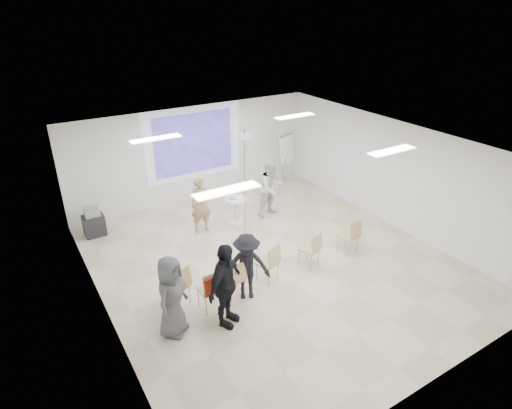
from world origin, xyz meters
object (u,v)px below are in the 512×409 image
chair_left_mid (211,287)px  laptop (233,277)px  chair_right_inner (312,247)px  audience_outer (171,292)px  audience_left (225,280)px  audience_mid (247,263)px  chair_right_far (351,234)px  av_cart (94,223)px  player_right (272,185)px  chair_far_left (179,284)px  flipchart_easel (286,149)px  player_left (201,201)px  chair_left_inner (235,277)px  chair_center (270,261)px  pedestal_table (236,209)px

chair_left_mid → laptop: 0.65m
chair_right_inner → audience_outer: size_ratio=0.47×
audience_left → audience_mid: bearing=1.4°
laptop → audience_mid: bearing=134.6°
chair_right_far → av_cart: (-5.33, 4.38, -0.18)m
player_right → chair_far_left: bearing=-154.1°
chair_left_mid → audience_outer: size_ratio=0.52×
player_right → audience_left: 4.94m
flipchart_easel → player_left: bearing=-178.5°
chair_left_inner → audience_mid: 0.42m
chair_left_mid → laptop: chair_left_mid is taller
flipchart_easel → player_right: bearing=-154.5°
audience_mid → audience_outer: audience_outer is taller
chair_right_inner → flipchart_easel: flipchart_easel is taller
chair_far_left → chair_right_inner: bearing=-26.9°
chair_far_left → chair_center: chair_far_left is taller
audience_left → flipchart_easel: bearing=13.3°
chair_left_mid → chair_right_far: chair_left_mid is taller
player_right → chair_center: 3.42m
player_left → chair_left_mid: player_left is taller
player_right → chair_far_left: 4.78m
pedestal_table → chair_left_mid: chair_left_mid is taller
audience_mid → audience_outer: size_ratio=0.93×
chair_far_left → chair_right_far: chair_far_left is taller
player_right → chair_left_mid: 4.65m
chair_left_mid → chair_left_inner: size_ratio=1.08×
player_left → audience_outer: size_ratio=0.97×
pedestal_table → chair_left_mid: size_ratio=0.80×
chair_left_inner → chair_right_far: size_ratio=0.96×
player_left → audience_left: size_ratio=0.88×
chair_center → chair_right_inner: 1.19m
chair_center → laptop: bearing=161.1°
pedestal_table → chair_left_mid: (-2.34, -3.14, 0.14)m
chair_left_inner → player_left: bearing=73.4°
player_left → av_cart: (-2.63, 1.33, -0.53)m
chair_left_mid → flipchart_easel: flipchart_easel is taller
pedestal_table → chair_far_left: (-2.86, -2.67, 0.13)m
chair_far_left → audience_left: (0.59, -0.98, 0.47)m
audience_outer → chair_right_inner: bearing=-35.7°
chair_far_left → chair_left_mid: 0.70m
player_left → chair_center: player_left is taller
av_cart → audience_left: bearing=-73.7°
chair_center → chair_right_inner: (1.19, -0.04, -0.02)m
flipchart_easel → av_cart: bearing=162.2°
chair_center → laptop: 0.99m
player_left → player_right: player_right is taller
player_left → audience_mid: 3.24m
player_right → chair_right_far: (0.50, -2.89, -0.40)m
audience_left → audience_mid: 0.95m
chair_center → audience_outer: 2.58m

